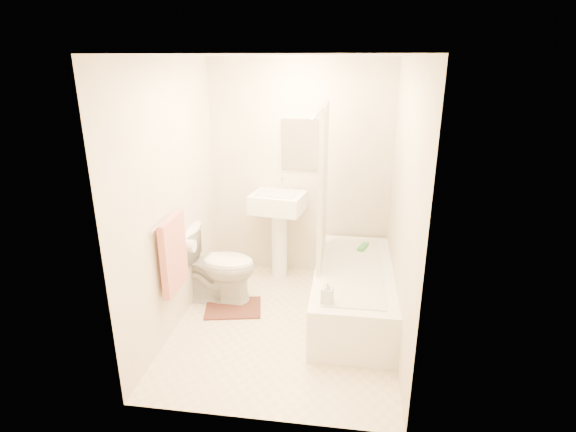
# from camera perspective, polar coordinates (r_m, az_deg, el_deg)

# --- Properties ---
(floor) EXTENTS (2.40, 2.40, 0.00)m
(floor) POSITION_cam_1_polar(r_m,az_deg,el_deg) (4.37, -0.47, -13.57)
(floor) COLOR beige
(floor) RESTS_ON ground
(ceiling) EXTENTS (2.40, 2.40, 0.00)m
(ceiling) POSITION_cam_1_polar(r_m,az_deg,el_deg) (3.67, -0.58, 19.74)
(ceiling) COLOR white
(ceiling) RESTS_ON ground
(wall_back) EXTENTS (2.00, 0.02, 2.40)m
(wall_back) POSITION_cam_1_polar(r_m,az_deg,el_deg) (5.00, 1.53, 5.74)
(wall_back) COLOR beige
(wall_back) RESTS_ON ground
(wall_left) EXTENTS (0.02, 2.40, 2.40)m
(wall_left) POSITION_cam_1_polar(r_m,az_deg,el_deg) (4.12, -14.43, 2.13)
(wall_left) COLOR beige
(wall_left) RESTS_ON ground
(wall_right) EXTENTS (0.02, 2.40, 2.40)m
(wall_right) POSITION_cam_1_polar(r_m,az_deg,el_deg) (3.84, 14.40, 0.91)
(wall_right) COLOR beige
(wall_right) RESTS_ON ground
(mirror) EXTENTS (0.40, 0.03, 0.55)m
(mirror) POSITION_cam_1_polar(r_m,az_deg,el_deg) (4.92, 1.53, 9.08)
(mirror) COLOR white
(mirror) RESTS_ON wall_back
(curtain_rod) EXTENTS (0.03, 1.70, 0.03)m
(curtain_rod) POSITION_cam_1_polar(r_m,az_deg,el_deg) (3.76, 4.34, 13.56)
(curtain_rod) COLOR silver
(curtain_rod) RESTS_ON wall_back
(shower_curtain) EXTENTS (0.04, 0.80, 1.55)m
(shower_curtain) POSITION_cam_1_polar(r_m,az_deg,el_deg) (4.29, 4.44, 3.68)
(shower_curtain) COLOR silver
(shower_curtain) RESTS_ON curtain_rod
(towel_bar) EXTENTS (0.02, 0.60, 0.02)m
(towel_bar) POSITION_cam_1_polar(r_m,az_deg,el_deg) (3.91, -15.12, -0.37)
(towel_bar) COLOR silver
(towel_bar) RESTS_ON wall_left
(towel) EXTENTS (0.06, 0.45, 0.66)m
(towel) POSITION_cam_1_polar(r_m,az_deg,el_deg) (4.02, -14.33, -4.69)
(towel) COLOR #CC7266
(towel) RESTS_ON towel_bar
(toilet_paper) EXTENTS (0.11, 0.12, 0.12)m
(toilet_paper) POSITION_cam_1_polar(r_m,az_deg,el_deg) (4.36, -12.46, -3.72)
(toilet_paper) COLOR white
(toilet_paper) RESTS_ON wall_left
(toilet) EXTENTS (0.81, 0.46, 0.78)m
(toilet) POSITION_cam_1_polar(r_m,az_deg,el_deg) (4.66, -9.01, -6.14)
(toilet) COLOR white
(toilet) RESTS_ON floor
(sink) EXTENTS (0.62, 0.53, 1.09)m
(sink) POSITION_cam_1_polar(r_m,az_deg,el_deg) (5.02, -1.20, -2.06)
(sink) COLOR white
(sink) RESTS_ON floor
(bathtub) EXTENTS (0.74, 1.69, 0.47)m
(bathtub) POSITION_cam_1_polar(r_m,az_deg,el_deg) (4.47, 8.23, -9.43)
(bathtub) COLOR white
(bathtub) RESTS_ON floor
(bath_mat) EXTENTS (0.62, 0.51, 0.02)m
(bath_mat) POSITION_cam_1_polar(r_m,az_deg,el_deg) (4.63, -6.97, -11.51)
(bath_mat) COLOR #51231B
(bath_mat) RESTS_ON floor
(soap_bottle) EXTENTS (0.11, 0.11, 0.20)m
(soap_bottle) POSITION_cam_1_polar(r_m,az_deg,el_deg) (3.73, 5.01, -9.64)
(soap_bottle) COLOR silver
(soap_bottle) RESTS_ON bathtub
(scrub_brush) EXTENTS (0.13, 0.22, 0.04)m
(scrub_brush) POSITION_cam_1_polar(r_m,az_deg,el_deg) (4.81, 9.49, -3.93)
(scrub_brush) COLOR green
(scrub_brush) RESTS_ON bathtub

